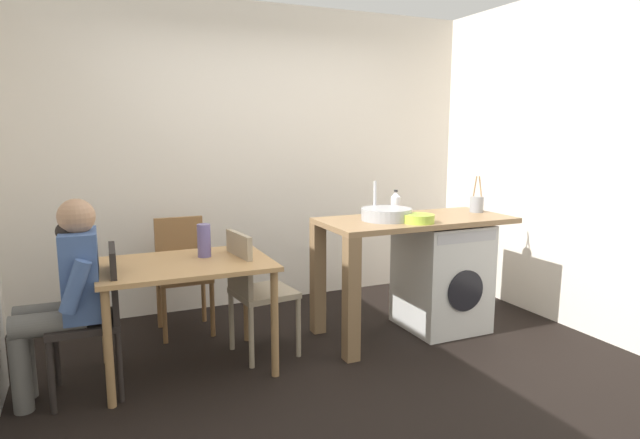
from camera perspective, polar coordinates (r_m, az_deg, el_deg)
ground_plane at (r=3.66m, az=1.96°, el=-16.19°), size 5.46×5.46×0.00m
wall_back at (r=4.94m, az=-6.81°, el=6.66°), size 4.60×0.10×2.70m
wall_counter_side at (r=4.66m, az=26.75°, el=5.56°), size 0.10×3.80×2.70m
dining_table at (r=3.62m, az=-14.20°, el=-5.92°), size 1.10×0.76×0.74m
chair_person_seat at (r=3.52m, az=-22.73°, el=-9.13°), size 0.41×0.41×0.90m
chair_opposite at (r=3.79m, az=-7.06°, el=-7.11°), size 0.45×0.45×0.90m
chair_spare_by_wall at (r=4.41m, az=-14.52°, el=-5.00°), size 0.41×0.41×0.90m
seated_person at (r=3.48m, az=-25.57°, el=-6.71°), size 0.50×0.52×1.20m
kitchen_counter at (r=4.11m, az=7.67°, el=-2.20°), size 1.50×0.68×0.92m
washing_machine at (r=4.44m, az=12.85°, el=-5.86°), size 0.60×0.61×0.86m
sink_basin at (r=4.05m, az=7.11°, el=0.57°), size 0.38×0.38×0.09m
tap at (r=4.19m, az=5.88°, el=2.20°), size 0.02×0.02×0.28m
bottle_tall_green at (r=4.35m, az=8.08°, el=1.75°), size 0.08×0.08×0.20m
mixing_bowl at (r=3.96m, az=10.50°, el=0.16°), size 0.23×0.23×0.06m
utensil_crock at (r=4.60m, az=16.41°, el=1.63°), size 0.11×0.11×0.30m
vase at (r=3.69m, az=-12.29°, el=-2.21°), size 0.09×0.09×0.22m
scissors at (r=4.08m, az=10.38°, el=-0.02°), size 0.15×0.06×0.01m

